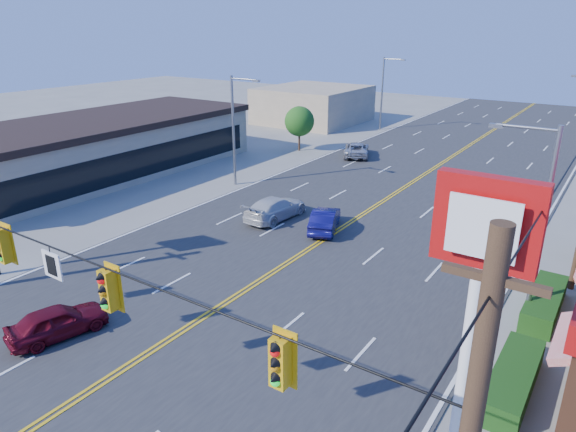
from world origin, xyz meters
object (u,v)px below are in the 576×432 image
Objects in this scene: kfc_pylon at (478,284)px; car_magenta at (58,323)px; car_white at (275,209)px; car_silver at (357,150)px; signal_span at (28,272)px; car_blue at (325,220)px.

car_magenta is at bearing -174.32° from kfc_pylon.
car_white is at bearing -73.92° from car_magenta.
car_silver is at bearing -69.33° from car_magenta.
car_white reaches higher than car_silver.
car_white is 17.46m from car_silver.
signal_span reaches higher than car_white.
kfc_pylon reaches higher than car_blue.
car_magenta is 15.47m from car_blue.
car_magenta is (-14.72, -1.46, -5.41)m from kfc_pylon.
signal_span is 11.87m from kfc_pylon.
car_white reaches higher than car_magenta.
signal_span is 6.17× the size of car_blue.
car_blue is at bearing 130.48° from kfc_pylon.
car_white is (-15.19, 13.66, -5.36)m from kfc_pylon.
car_magenta is 0.78× the size of car_white.
kfc_pylon is 36.27m from car_silver.
car_blue reaches higher than car_magenta.
car_silver is (-3.61, 32.30, 0.01)m from car_magenta.
car_white is (-0.47, 15.13, 0.05)m from car_magenta.
car_silver is (-18.33, 30.83, -5.40)m from kfc_pylon.
signal_span reaches higher than car_silver.
car_magenta is 0.80× the size of car_silver.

